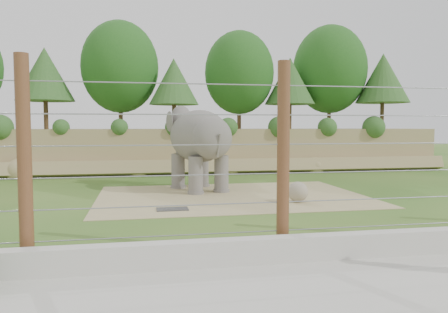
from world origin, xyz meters
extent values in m
plane|color=#2D5D1C|center=(0.00, 0.00, 0.00)|extent=(90.00, 90.00, 0.00)
cube|color=tan|center=(0.00, 13.00, 1.25)|extent=(30.00, 4.00, 2.50)
cube|color=tan|center=(0.00, 10.70, 0.35)|extent=(30.00, 1.37, 1.07)
cylinder|color=#3F2B19|center=(-8.00, 12.50, 3.29)|extent=(0.24, 0.24, 1.58)
sphere|color=#194A17|center=(-8.00, 12.50, 5.42)|extent=(3.60, 3.60, 3.60)
cylinder|color=#3F2B19|center=(-4.00, 13.00, 3.46)|extent=(0.24, 0.24, 1.92)
sphere|color=#194A17|center=(-4.00, 13.00, 6.07)|extent=(4.40, 4.40, 4.40)
cylinder|color=#3F2B19|center=(-1.00, 11.80, 3.20)|extent=(0.24, 0.24, 1.40)
sphere|color=#194A17|center=(-1.00, 11.80, 5.10)|extent=(3.20, 3.20, 3.20)
cylinder|color=#3F2B19|center=(3.00, 12.80, 3.41)|extent=(0.24, 0.24, 1.82)
sphere|color=#194A17|center=(3.00, 12.80, 5.88)|extent=(4.16, 4.16, 4.16)
cylinder|color=#3F2B19|center=(6.00, 12.20, 3.25)|extent=(0.24, 0.24, 1.50)
sphere|color=#194A17|center=(6.00, 12.20, 5.29)|extent=(3.44, 3.44, 3.44)
cylinder|color=#3F2B19|center=(9.00, 13.20, 3.51)|extent=(0.24, 0.24, 2.03)
sphere|color=#194A17|center=(9.00, 13.20, 6.27)|extent=(4.64, 4.64, 4.64)
cylinder|color=#3F2B19|center=(12.00, 12.00, 3.32)|extent=(0.24, 0.24, 1.64)
sphere|color=#194A17|center=(12.00, 12.00, 5.55)|extent=(3.76, 3.76, 3.76)
cube|color=tan|center=(0.50, 3.00, 0.01)|extent=(10.00, 7.00, 0.02)
cube|color=#262628|center=(-1.92, 0.72, 0.04)|extent=(1.00, 0.60, 0.03)
sphere|color=gray|center=(2.50, 1.30, 0.38)|extent=(0.71, 0.71, 0.71)
cube|color=beige|center=(0.00, -5.00, 0.25)|extent=(26.00, 0.35, 0.50)
cube|color=beige|center=(0.00, -7.00, 0.01)|extent=(26.00, 4.00, 0.01)
cylinder|color=#59311D|center=(-5.00, -4.50, 2.00)|extent=(0.26, 0.26, 4.00)
cylinder|color=#59311D|center=(0.00, -4.50, 2.00)|extent=(0.26, 0.26, 4.00)
cylinder|color=#95959A|center=(0.00, -4.50, 0.50)|extent=(20.00, 0.02, 0.02)
cylinder|color=#95959A|center=(0.00, -4.50, 1.10)|extent=(20.00, 0.02, 0.02)
cylinder|color=#95959A|center=(0.00, -4.50, 1.70)|extent=(20.00, 0.02, 0.02)
cylinder|color=#95959A|center=(0.00, -4.50, 2.30)|extent=(20.00, 0.02, 0.02)
cylinder|color=#95959A|center=(0.00, -4.50, 2.90)|extent=(20.00, 0.02, 0.02)
cylinder|color=#95959A|center=(0.00, -4.50, 3.50)|extent=(20.00, 0.02, 0.02)
camera|label=1|loc=(-2.89, -13.08, 2.67)|focal=35.00mm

